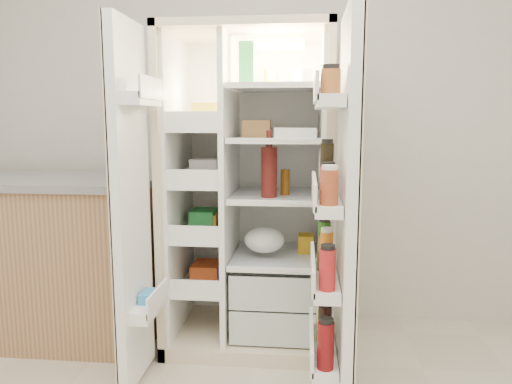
# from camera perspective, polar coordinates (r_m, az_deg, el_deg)

# --- Properties ---
(wall_back) EXTENTS (4.00, 0.02, 2.70)m
(wall_back) POSITION_cam_1_polar(r_m,az_deg,el_deg) (3.15, 1.19, 9.30)
(wall_back) COLOR silver
(wall_back) RESTS_ON floor
(refrigerator) EXTENTS (0.92, 0.70, 1.80)m
(refrigerator) POSITION_cam_1_polar(r_m,az_deg,el_deg) (2.87, -0.35, -2.85)
(refrigerator) COLOR beige
(refrigerator) RESTS_ON floor
(freezer_door) EXTENTS (0.15, 0.40, 1.72)m
(freezer_door) POSITION_cam_1_polar(r_m,az_deg,el_deg) (2.38, -14.40, -1.84)
(freezer_door) COLOR white
(freezer_door) RESTS_ON floor
(fridge_door) EXTENTS (0.17, 0.58, 1.72)m
(fridge_door) POSITION_cam_1_polar(r_m,az_deg,el_deg) (2.15, 10.06, -3.37)
(fridge_door) COLOR white
(fridge_door) RESTS_ON floor
(kitchen_counter) EXTENTS (1.34, 0.71, 0.97)m
(kitchen_counter) POSITION_cam_1_polar(r_m,az_deg,el_deg) (3.21, -22.98, -6.98)
(kitchen_counter) COLOR #A78053
(kitchen_counter) RESTS_ON floor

